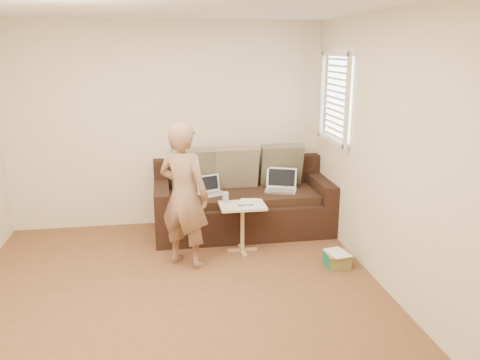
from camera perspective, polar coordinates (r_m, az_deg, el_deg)
The scene contains 18 objects.
floor at distance 4.53m, azimuth -7.34°, elevation -14.73°, with size 4.50×4.50×0.00m, color brown.
ceiling at distance 3.94m, azimuth -8.71°, elevation 20.09°, with size 4.50×4.50×0.00m, color white.
wall_back at distance 6.25m, azimuth -8.59°, elevation 6.33°, with size 4.00×4.00×0.00m, color beige.
wall_front at distance 1.94m, azimuth -5.90°, elevation -14.60°, with size 4.00×4.00×0.00m, color beige.
wall_right at distance 4.55m, azimuth 18.11°, elevation 2.36°, with size 4.50×4.50×0.00m, color beige.
window_blinds at distance 5.82m, azimuth 11.23°, elevation 9.52°, with size 0.12×0.88×1.08m, color white, non-canonical shape.
sofa at distance 6.07m, azimuth 0.35°, elevation -2.26°, with size 2.20×0.95×0.85m, color black, non-canonical shape.
pillow_left at distance 6.09m, azimuth -5.53°, elevation 1.29°, with size 0.55×0.14×0.55m, color #53523D, non-canonical shape.
pillow_mid at distance 6.15m, azimuth -0.40°, elevation 1.49°, with size 0.55×0.14×0.55m, color #746B53, non-canonical shape.
pillow_right at distance 6.32m, azimuth 4.90°, elevation 1.82°, with size 0.55×0.14×0.55m, color #53523D, non-canonical shape.
laptop_silver at distance 6.08m, azimuth 4.83°, elevation -1.35°, with size 0.39×0.28×0.26m, color #B7BABC, non-canonical shape.
laptop_white at distance 5.95m, azimuth -3.30°, elevation -1.71°, with size 0.30×0.22×0.22m, color white, non-canonical shape.
person at distance 5.06m, azimuth -6.65°, elevation -1.82°, with size 0.57×0.38×1.56m, color brown.
side_table at distance 5.52m, azimuth 0.29°, elevation -5.69°, with size 0.51×0.36×0.56m, color silver, non-canonical shape.
drinking_glass at distance 5.49m, azimuth -1.74°, elevation -2.03°, with size 0.07×0.07×0.12m, color silver, non-canonical shape.
scissors at distance 5.37m, azimuth 0.69°, elevation -3.00°, with size 0.18×0.10×0.02m, color silver, non-canonical shape.
paper_on_table at distance 5.49m, azimuth 1.20°, elevation -2.66°, with size 0.21×0.30×0.00m, color white, non-canonical shape.
striped_box at distance 5.32m, azimuth 11.44°, elevation -9.21°, with size 0.25×0.25×0.16m, color orange, non-canonical shape.
Camera 1 is at (-0.08, -3.93, 2.27)m, focal length 36.01 mm.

